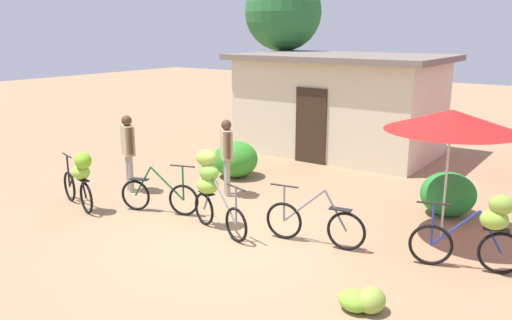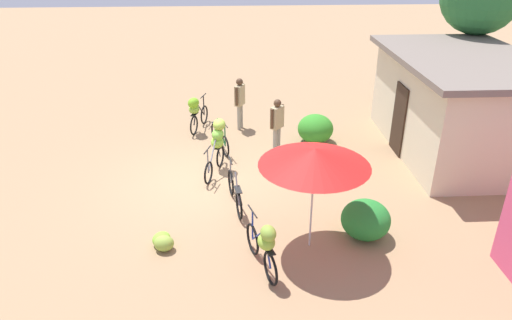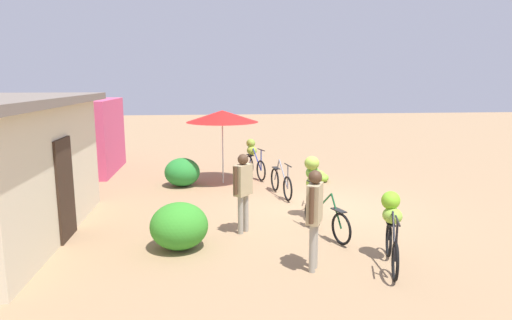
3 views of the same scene
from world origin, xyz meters
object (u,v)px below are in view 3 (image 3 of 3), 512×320
at_px(market_umbrella, 222,116).
at_px(person_vendor, 315,210).
at_px(bicycle_center_loaded, 313,180).
at_px(bicycle_leftmost, 392,222).
at_px(banana_pile_on_ground, 321,177).
at_px(shop_pink, 73,136).
at_px(person_bystander, 243,185).
at_px(bicycle_rightmost, 253,155).
at_px(bicycle_by_shop, 281,183).
at_px(bicycle_near_pile, 326,219).

distance_m(market_umbrella, person_vendor, 6.60).
bearing_deg(market_umbrella, bicycle_center_loaded, -150.96).
height_order(bicycle_leftmost, banana_pile_on_ground, bicycle_leftmost).
height_order(shop_pink, market_umbrella, shop_pink).
xyz_separation_m(market_umbrella, person_bystander, (-4.47, -0.26, -1.03)).
relative_size(market_umbrella, bicycle_rightmost, 1.42).
distance_m(bicycle_leftmost, bicycle_by_shop, 4.72).
height_order(bicycle_by_shop, person_vendor, person_vendor).
bearing_deg(person_bystander, bicycle_near_pile, -102.60).
height_order(bicycle_near_pile, bicycle_center_loaded, bicycle_center_loaded).
bearing_deg(bicycle_by_shop, shop_pink, 59.63).
relative_size(shop_pink, banana_pile_on_ground, 4.86).
xyz_separation_m(bicycle_near_pile, bicycle_rightmost, (5.69, 0.91, 0.35)).
relative_size(bicycle_leftmost, bicycle_by_shop, 0.89).
xyz_separation_m(shop_pink, person_vendor, (-8.56, -6.25, -0.20)).
distance_m(market_umbrella, bicycle_rightmost, 1.88).
relative_size(bicycle_rightmost, person_vendor, 0.93).
height_order(bicycle_leftmost, person_bystander, person_bystander).
relative_size(bicycle_leftmost, bicycle_near_pile, 0.97).
height_order(shop_pink, person_bystander, shop_pink).
xyz_separation_m(bicycle_leftmost, person_vendor, (-0.19, 1.40, 0.32)).
relative_size(shop_pink, bicycle_near_pile, 2.03).
distance_m(bicycle_leftmost, banana_pile_on_ground, 6.15).
distance_m(market_umbrella, bicycle_near_pile, 5.47).
height_order(bicycle_near_pile, bicycle_by_shop, bicycle_near_pile).
bearing_deg(bicycle_leftmost, bicycle_center_loaded, 15.10).
xyz_separation_m(shop_pink, bicycle_leftmost, (-8.36, -7.65, -0.51)).
distance_m(bicycle_leftmost, person_vendor, 1.45).
distance_m(shop_pink, bicycle_rightmost, 6.14).
bearing_deg(person_vendor, market_umbrella, 11.25).
bearing_deg(bicycle_near_pile, bicycle_leftmost, -150.70).
bearing_deg(banana_pile_on_ground, bicycle_near_pile, 166.76).
distance_m(bicycle_near_pile, bicycle_rightmost, 5.77).
xyz_separation_m(bicycle_near_pile, bicycle_center_loaded, (1.34, -0.04, 0.51)).
bearing_deg(market_umbrella, bicycle_rightmost, -49.84).
bearing_deg(banana_pile_on_ground, person_bystander, 147.76).
bearing_deg(bicycle_rightmost, banana_pile_on_ground, -114.88).
xyz_separation_m(bicycle_center_loaded, bicycle_by_shop, (1.85, 0.43, -0.49)).
xyz_separation_m(bicycle_center_loaded, person_bystander, (-0.97, 1.68, 0.15)).
bearing_deg(shop_pink, market_umbrella, -113.45).
xyz_separation_m(banana_pile_on_ground, person_bystander, (-4.38, 2.76, 0.86)).
relative_size(market_umbrella, person_bystander, 1.35).
bearing_deg(bicycle_leftmost, shop_pink, 42.45).
bearing_deg(bicycle_by_shop, bicycle_leftmost, -165.76).
bearing_deg(bicycle_center_loaded, bicycle_by_shop, 12.97).
bearing_deg(bicycle_near_pile, person_vendor, 157.82).
relative_size(bicycle_leftmost, person_vendor, 0.91).
bearing_deg(bicycle_center_loaded, bicycle_rightmost, 12.25).
xyz_separation_m(market_umbrella, bicycle_by_shop, (-1.65, -1.52, -1.68)).
distance_m(market_umbrella, banana_pile_on_ground, 3.57).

